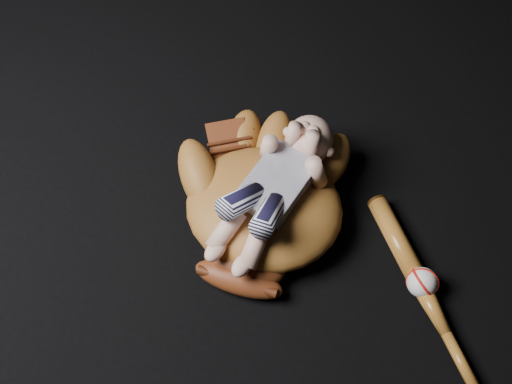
# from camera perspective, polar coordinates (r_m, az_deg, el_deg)

# --- Properties ---
(baseball_glove) EXTENTS (0.45, 0.51, 0.15)m
(baseball_glove) POSITION_cam_1_polar(r_m,az_deg,el_deg) (1.40, 0.73, -0.98)
(baseball_glove) COLOR brown
(baseball_glove) RESTS_ON ground
(newborn_baby) EXTENTS (0.26, 0.43, 0.16)m
(newborn_baby) POSITION_cam_1_polar(r_m,az_deg,el_deg) (1.34, 1.23, 0.12)
(newborn_baby) COLOR #D49F89
(newborn_baby) RESTS_ON baseball_glove
(baseball_bat) EXTENTS (0.34, 0.39, 0.04)m
(baseball_bat) POSITION_cam_1_polar(r_m,az_deg,el_deg) (1.40, 14.70, -8.55)
(baseball_bat) COLOR #96581D
(baseball_bat) RESTS_ON ground
(baseball) EXTENTS (0.09, 0.09, 0.07)m
(baseball) POSITION_cam_1_polar(r_m,az_deg,el_deg) (1.40, 14.58, -7.80)
(baseball) COLOR white
(baseball) RESTS_ON ground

